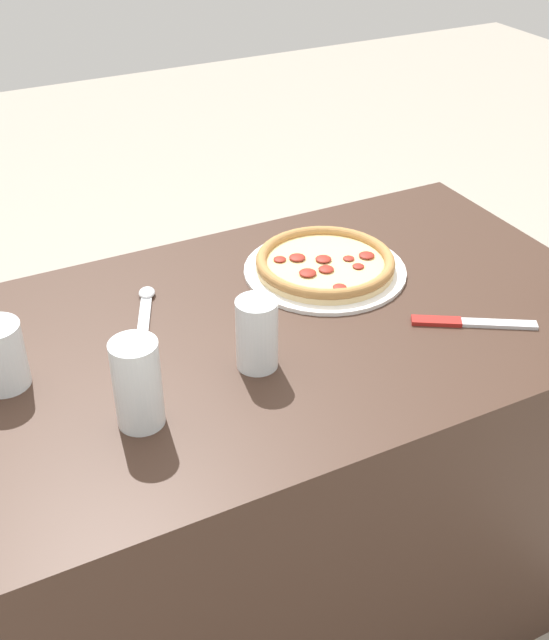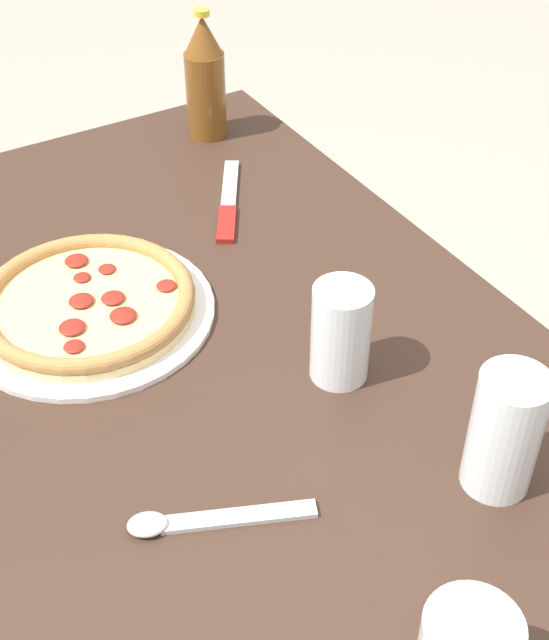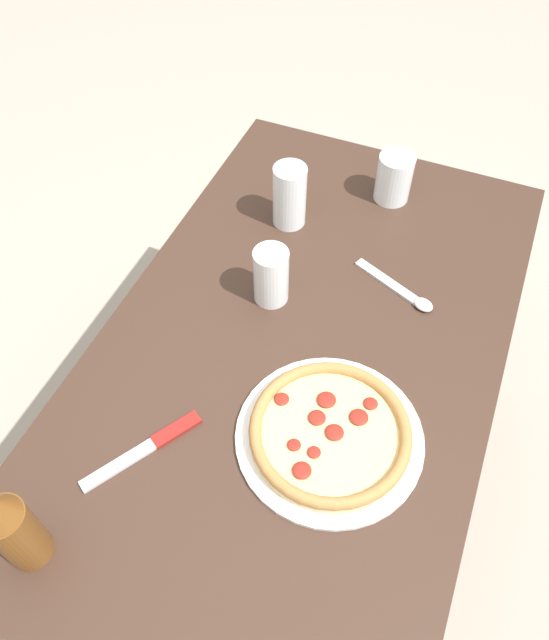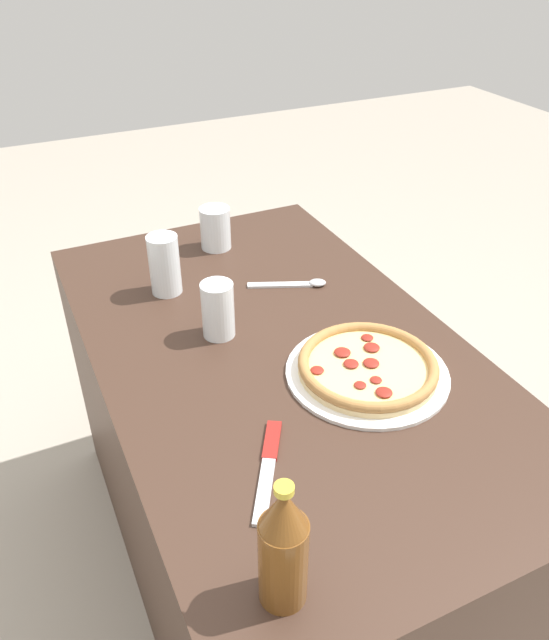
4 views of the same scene
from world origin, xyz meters
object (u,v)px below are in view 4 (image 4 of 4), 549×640
object	(u,v)px
pizza_pepperoni	(367,367)
glass_cola	(218,313)
beer_bottle	(283,547)
knife	(268,465)
spoon	(298,284)
glass_water	(215,230)
glass_mango_juice	(165,268)

from	to	relation	value
pizza_pepperoni	glass_cola	size ratio (longest dim) A/B	2.58
beer_bottle	knife	distance (m)	0.25
pizza_pepperoni	beer_bottle	world-z (taller)	beer_bottle
knife	spoon	xyz separation A→B (m)	(0.50, -0.31, 0.00)
glass_water	knife	bearing A→B (deg)	165.43
pizza_pepperoni	knife	world-z (taller)	pizza_pepperoni
pizza_pepperoni	beer_bottle	xyz separation A→B (m)	(-0.35, 0.35, 0.08)
glass_water	glass_mango_juice	bearing A→B (deg)	131.25
glass_cola	glass_mango_juice	bearing A→B (deg)	12.62
spoon	pizza_pepperoni	bearing A→B (deg)	174.87
pizza_pepperoni	knife	xyz separation A→B (m)	(-0.14, 0.28, -0.01)
pizza_pepperoni	glass_mango_juice	distance (m)	0.54
glass_mango_juice	beer_bottle	distance (m)	0.83
beer_bottle	knife	bearing A→B (deg)	-19.81
spoon	beer_bottle	bearing A→B (deg)	151.56
glass_mango_juice	beer_bottle	size ratio (longest dim) A/B	0.68
pizza_pepperoni	knife	distance (m)	0.31
glass_mango_juice	pizza_pepperoni	bearing A→B (deg)	-150.88
glass_water	beer_bottle	distance (m)	1.02
glass_water	spoon	world-z (taller)	glass_water
glass_mango_juice	glass_cola	size ratio (longest dim) A/B	1.16
pizza_pepperoni	glass_water	xyz separation A→B (m)	(0.63, 0.08, 0.03)
glass_cola	knife	distance (m)	0.40
pizza_pepperoni	beer_bottle	distance (m)	0.50
glass_mango_juice	knife	world-z (taller)	glass_mango_juice
glass_cola	spoon	size ratio (longest dim) A/B	0.67
glass_water	glass_cola	world-z (taller)	glass_cola
spoon	knife	bearing A→B (deg)	148.19
glass_mango_juice	spoon	size ratio (longest dim) A/B	0.78
pizza_pepperoni	glass_cola	distance (m)	0.33
glass_cola	pizza_pepperoni	bearing A→B (deg)	-139.78
pizza_pepperoni	spoon	distance (m)	0.36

